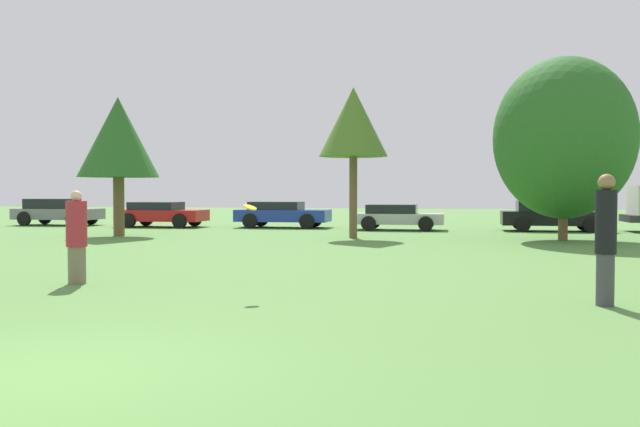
{
  "coord_description": "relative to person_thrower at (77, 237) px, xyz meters",
  "views": [
    {
      "loc": [
        3.85,
        -5.45,
        1.7
      ],
      "look_at": [
        1.38,
        5.97,
        1.31
      ],
      "focal_mm": 37.85,
      "sensor_mm": 36.0,
      "label": 1
    }
  ],
  "objects": [
    {
      "name": "parked_car_blue",
      "position": [
        -1.39,
        19.13,
        -0.2
      ],
      "size": [
        4.31,
        2.05,
        1.21
      ],
      "rotation": [
        0.0,
        0.0,
        0.01
      ],
      "color": "#1E389E",
      "rests_on": "ground"
    },
    {
      "name": "parked_car_silver",
      "position": [
        4.05,
        18.3,
        -0.25
      ],
      "size": [
        3.92,
        1.98,
        1.11
      ],
      "rotation": [
        0.0,
        0.0,
        0.01
      ],
      "color": "#B2B2B7",
      "rests_on": "ground"
    },
    {
      "name": "person_thrower",
      "position": [
        0.0,
        0.0,
        0.0
      ],
      "size": [
        0.37,
        0.37,
        1.71
      ],
      "rotation": [
        0.0,
        0.0,
        -0.06
      ],
      "color": "#726651",
      "rests_on": "ground"
    },
    {
      "name": "person_catcher",
      "position": [
        9.0,
        -0.5,
        0.16
      ],
      "size": [
        0.3,
        0.3,
        1.96
      ],
      "rotation": [
        0.0,
        0.0,
        3.09
      ],
      "color": "#3F3F47",
      "rests_on": "ground"
    },
    {
      "name": "tree_0",
      "position": [
        -5.84,
        12.16,
        2.85
      ],
      "size": [
        3.01,
        3.01,
        5.24
      ],
      "color": "brown",
      "rests_on": "ground"
    },
    {
      "name": "tree_1",
      "position": [
        2.99,
        13.0,
        3.31
      ],
      "size": [
        2.49,
        2.49,
        5.45
      ],
      "color": "brown",
      "rests_on": "ground"
    },
    {
      "name": "tree_2",
      "position": [
        10.25,
        13.2,
        2.66
      ],
      "size": [
        4.73,
        4.73,
        6.27
      ],
      "color": "brown",
      "rests_on": "ground"
    },
    {
      "name": "parked_car_grey",
      "position": [
        -12.96,
        18.9,
        -0.15
      ],
      "size": [
        4.23,
        1.91,
        1.32
      ],
      "rotation": [
        0.0,
        0.0,
        0.01
      ],
      "color": "slate",
      "rests_on": "ground"
    },
    {
      "name": "frisbee",
      "position": [
        3.52,
        -0.58,
        0.58
      ],
      "size": [
        0.23,
        0.23,
        0.12
      ],
      "color": "yellow"
    },
    {
      "name": "ground_plane",
      "position": [
        3.12,
        -5.66,
        -0.85
      ],
      "size": [
        120.0,
        120.0,
        0.0
      ],
      "primitive_type": "plane",
      "color": "#54843D"
    },
    {
      "name": "parked_car_black",
      "position": [
        10.56,
        18.85,
        -0.18
      ],
      "size": [
        4.34,
        1.88,
        1.29
      ],
      "rotation": [
        0.0,
        0.0,
        0.01
      ],
      "color": "black",
      "rests_on": "ground"
    },
    {
      "name": "parked_car_red",
      "position": [
        -7.13,
        18.45,
        -0.21
      ],
      "size": [
        4.09,
        2.09,
        1.18
      ],
      "rotation": [
        0.0,
        0.0,
        0.01
      ],
      "color": "red",
      "rests_on": "ground"
    }
  ]
}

